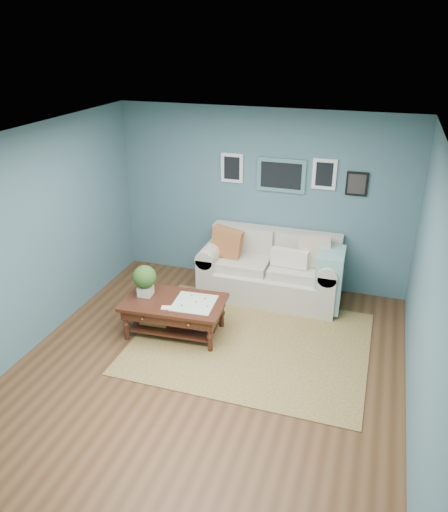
% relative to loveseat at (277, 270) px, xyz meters
% --- Properties ---
extents(room_shell, '(5.00, 5.02, 2.70)m').
position_rel_loveseat_xyz_m(room_shell, '(-0.37, -1.97, 0.93)').
color(room_shell, brown).
rests_on(room_shell, ground).
extents(area_rug, '(2.95, 2.36, 0.01)m').
position_rel_loveseat_xyz_m(area_rug, '(-0.03, -1.32, -0.43)').
color(area_rug, brown).
rests_on(area_rug, ground).
extents(loveseat, '(2.08, 0.94, 1.07)m').
position_rel_loveseat_xyz_m(loveseat, '(0.00, 0.00, 0.00)').
color(loveseat, beige).
rests_on(loveseat, ground).
extents(coffee_table, '(1.35, 0.85, 0.91)m').
position_rel_loveseat_xyz_m(coffee_table, '(-1.11, -1.41, -0.03)').
color(coffee_table, black).
rests_on(coffee_table, ground).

